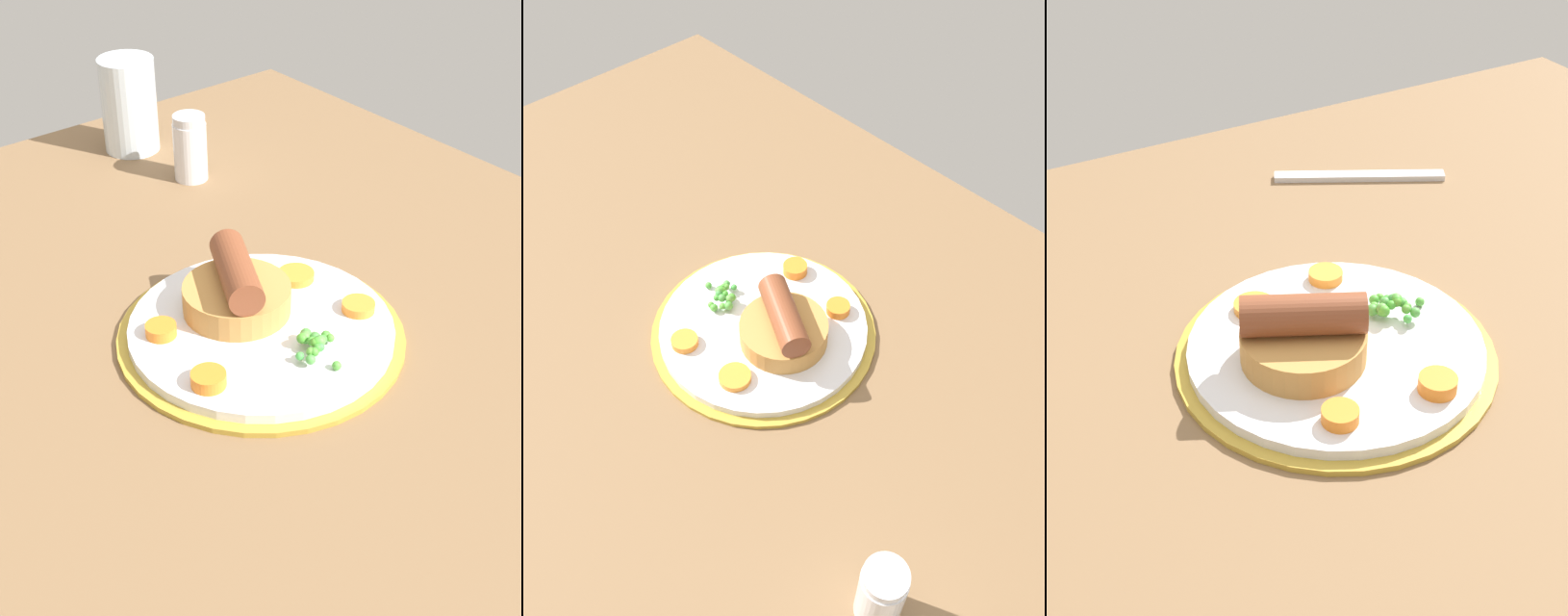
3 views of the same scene
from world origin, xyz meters
TOP-DOWN VIEW (x-y plane):
  - dining_table at (0.00, 0.00)cm, footprint 110.00×80.00cm
  - dinner_plate at (-4.71, -2.71)cm, footprint 24.95×24.95cm
  - sausage_pudding at (-7.74, -2.99)cm, footprint 9.61×9.52cm
  - pea_pile at (1.04, -1.71)cm, footprint 5.19×4.76cm
  - carrot_slice_0 at (-0.97, 5.24)cm, footprint 4.06×4.06cm
  - carrot_slice_1 at (-8.90, -10.19)cm, footprint 3.65×3.65cm
  - carrot_slice_2 at (-1.16, -10.89)cm, footprint 3.82×3.82cm
  - carrot_slice_3 at (-8.21, 4.29)cm, footprint 3.83×3.83cm
  - salt_shaker at (-33.30, 10.14)cm, footprint 3.83×3.83cm

SIDE VIEW (x-z plane):
  - dining_table at x=0.00cm, z-range 0.00..3.00cm
  - dinner_plate at x=-4.71cm, z-range 2.87..4.27cm
  - carrot_slice_3 at x=-8.21cm, z-range 4.40..5.11cm
  - carrot_slice_0 at x=-0.97cm, z-range 4.40..5.23cm
  - carrot_slice_1 at x=-8.90cm, z-range 4.40..5.45cm
  - carrot_slice_2 at x=-1.16cm, z-range 4.40..5.56cm
  - pea_pile at x=1.04cm, z-range 4.48..6.34cm
  - sausage_pudding at x=-7.74cm, z-range 3.65..9.24cm
  - salt_shaker at x=-33.30cm, z-range 2.96..10.62cm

